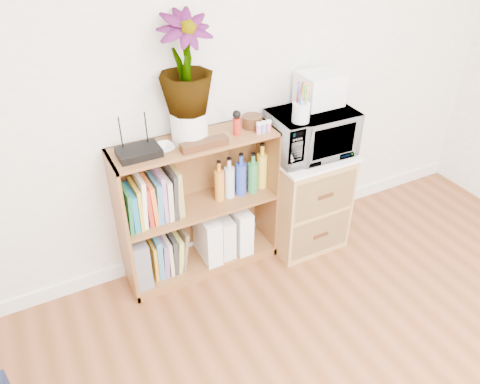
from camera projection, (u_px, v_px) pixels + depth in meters
skirting_board at (239, 232)px, 3.41m from camera, size 4.00×0.02×0.10m
bookshelf at (199, 208)px, 2.94m from camera, size 1.00×0.30×0.95m
wicker_unit at (304, 199)px, 3.24m from camera, size 0.50×0.45×0.70m
microwave at (311, 133)px, 2.94m from camera, size 0.53×0.37×0.29m
pen_cup at (301, 112)px, 2.72m from camera, size 0.10×0.10×0.11m
small_appliance at (320, 89)px, 2.90m from camera, size 0.26×0.22×0.20m
router at (139, 152)px, 2.52m from camera, size 0.23×0.16×0.04m
white_bowl at (162, 149)px, 2.56m from camera, size 0.13×0.13×0.03m
plant_pot at (190, 126)px, 2.63m from camera, size 0.21×0.21×0.18m
potted_plant at (185, 64)px, 2.43m from camera, size 0.30×0.30×0.53m
trinket_box at (204, 144)px, 2.59m from camera, size 0.27×0.07×0.04m
kokeshi_doll at (237, 126)px, 2.71m from camera, size 0.05×0.05×0.11m
wooden_bowl at (252, 121)px, 2.80m from camera, size 0.12×0.12×0.07m
paint_jars at (264, 128)px, 2.74m from camera, size 0.12×0.04×0.06m
file_box at (138, 258)px, 2.91m from camera, size 0.10×0.26×0.33m
magazine_holder_left at (207, 236)px, 3.08m from camera, size 0.10×0.26×0.33m
magazine_holder_mid at (223, 234)px, 3.13m from camera, size 0.09×0.23×0.29m
magazine_holder_right at (238, 227)px, 3.17m from camera, size 0.10×0.26×0.32m
cookbooks at (153, 199)px, 2.74m from camera, size 0.35×0.20×0.31m
liquor_bottles at (242, 174)px, 2.96m from camera, size 0.37×0.07×0.31m
lower_books at (167, 252)px, 3.00m from camera, size 0.24×0.19×0.29m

